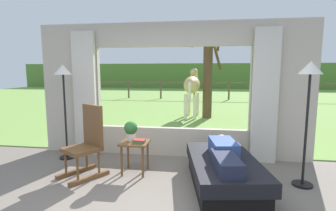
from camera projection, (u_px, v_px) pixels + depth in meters
back_wall_with_window at (171, 92)px, 4.89m from camera, size 5.20×0.12×2.55m
curtain_panel_left at (85, 94)px, 5.00m from camera, size 0.44×0.10×2.40m
curtain_panel_right at (265, 97)px, 4.52m from camera, size 0.44×0.10×2.40m
outdoor_pasture_lawn at (195, 98)px, 15.75m from camera, size 36.00×21.68×0.02m
distant_hill_ridge at (199, 76)px, 25.24m from camera, size 36.00×2.00×2.40m
recliner_sofa at (223, 172)px, 3.65m from camera, size 1.16×1.82×0.42m
reclining_person at (224, 152)px, 3.56m from camera, size 0.43×1.44×0.22m
rocking_chair at (87, 142)px, 4.02m from camera, size 0.76×0.82×1.12m
side_table at (135, 147)px, 4.12m from camera, size 0.44×0.44×0.52m
potted_plant at (131, 130)px, 4.16m from camera, size 0.22×0.22×0.32m
book_stack at (139, 141)px, 4.03m from camera, size 0.20×0.15×0.05m
floor_lamp_left at (64, 83)px, 4.70m from camera, size 0.32×0.32×1.76m
floor_lamp_right at (309, 86)px, 3.52m from camera, size 0.32×0.32×1.78m
horse at (192, 85)px, 9.11m from camera, size 0.65×1.82×1.73m
pasture_tree at (208, 74)px, 8.84m from camera, size 1.11×1.07×3.21m
pasture_fence_line at (194, 87)px, 15.03m from camera, size 16.10×0.10×1.10m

